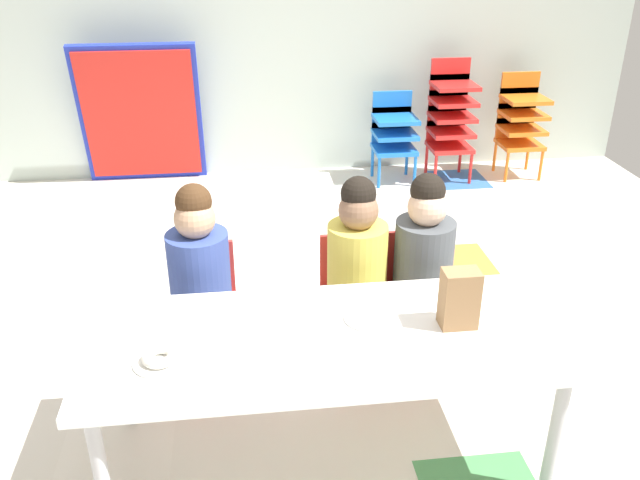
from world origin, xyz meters
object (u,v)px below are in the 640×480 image
object	(u,v)px
craft_table	(326,346)
donut_powdered_on_plate	(160,357)
seated_child_near_camera	(199,266)
paper_bag_brown	(459,299)
paper_plate_near_edge	(160,362)
seated_child_far_right	(423,254)
folded_activity_table	(141,115)
kid_chair_orange_stack	(521,119)
seated_child_middle_seat	(357,257)
kid_chair_blue_stack	(394,131)
kid_chair_red_stack	(451,113)
paper_plate_center_table	(368,318)

from	to	relation	value
craft_table	donut_powdered_on_plate	bearing A→B (deg)	-170.34
seated_child_near_camera	donut_powdered_on_plate	size ratio (longest dim) A/B	7.71
paper_bag_brown	paper_plate_near_edge	xyz separation A→B (m)	(-1.04, -0.10, -0.11)
seated_child_far_right	folded_activity_table	xyz separation A→B (m)	(-1.50, 2.52, -0.02)
folded_activity_table	kid_chair_orange_stack	bearing A→B (deg)	-3.27
seated_child_middle_seat	seated_child_far_right	xyz separation A→B (m)	(0.30, 0.00, 0.00)
craft_table	seated_child_middle_seat	size ratio (longest dim) A/B	1.84
kid_chair_blue_stack	seated_child_near_camera	bearing A→B (deg)	-120.37
kid_chair_blue_stack	folded_activity_table	bearing A→B (deg)	174.99
seated_child_middle_seat	folded_activity_table	distance (m)	2.80
kid_chair_red_stack	paper_bag_brown	xyz separation A→B (m)	(-0.88, -2.93, 0.15)
craft_table	seated_child_far_right	bearing A→B (deg)	48.59
paper_plate_center_table	kid_chair_red_stack	bearing A→B (deg)	67.33
craft_table	donut_powdered_on_plate	size ratio (longest dim) A/B	14.20
paper_bag_brown	paper_plate_center_table	size ratio (longest dim) A/B	1.22
seated_child_far_right	paper_plate_center_table	distance (m)	0.60
kid_chair_orange_stack	seated_child_near_camera	bearing A→B (deg)	-135.46
seated_child_far_right	kid_chair_red_stack	world-z (taller)	seated_child_far_right
kid_chair_orange_stack	paper_plate_near_edge	size ratio (longest dim) A/B	4.44
seated_child_far_right	seated_child_middle_seat	bearing A→B (deg)	180.00
donut_powdered_on_plate	paper_plate_near_edge	bearing A→B (deg)	0.00
paper_bag_brown	paper_plate_near_edge	distance (m)	1.05
craft_table	paper_bag_brown	bearing A→B (deg)	0.40
seated_child_far_right	kid_chair_blue_stack	xyz separation A→B (m)	(0.41, 2.36, -0.16)
seated_child_near_camera	kid_chair_orange_stack	world-z (taller)	seated_child_near_camera
craft_table	seated_child_far_right	distance (m)	0.77
seated_child_middle_seat	paper_plate_center_table	xyz separation A→B (m)	(-0.04, -0.49, 0.01)
folded_activity_table	paper_plate_center_table	bearing A→B (deg)	-68.94
kid_chair_red_stack	donut_powdered_on_plate	size ratio (longest dim) A/B	7.74
seated_child_middle_seat	kid_chair_orange_stack	world-z (taller)	seated_child_middle_seat
paper_bag_brown	donut_powdered_on_plate	distance (m)	1.05
seated_child_near_camera	paper_plate_near_edge	distance (m)	0.68
kid_chair_red_stack	seated_child_far_right	bearing A→B (deg)	-109.87
seated_child_near_camera	paper_plate_center_table	world-z (taller)	seated_child_near_camera
seated_child_near_camera	paper_plate_center_table	bearing A→B (deg)	-38.04
paper_plate_near_edge	donut_powdered_on_plate	distance (m)	0.02
folded_activity_table	donut_powdered_on_plate	distance (m)	3.22
craft_table	kid_chair_red_stack	distance (m)	3.23
seated_child_far_right	paper_bag_brown	bearing A→B (deg)	-92.98
kid_chair_red_stack	donut_powdered_on_plate	world-z (taller)	kid_chair_red_stack
seated_child_far_right	paper_plate_center_table	bearing A→B (deg)	-124.46
seated_child_far_right	paper_plate_center_table	xyz separation A→B (m)	(-0.34, -0.49, 0.01)
paper_plate_near_edge	paper_plate_center_table	bearing A→B (deg)	13.54
kid_chair_orange_stack	paper_bag_brown	distance (m)	3.27
seated_child_far_right	paper_plate_near_edge	world-z (taller)	seated_child_far_right
seated_child_middle_seat	kid_chair_blue_stack	xyz separation A→B (m)	(0.70, 2.36, -0.16)
craft_table	seated_child_near_camera	size ratio (longest dim) A/B	1.84
paper_bag_brown	paper_plate_near_edge	world-z (taller)	paper_bag_brown
paper_bag_brown	kid_chair_blue_stack	bearing A→B (deg)	81.47
paper_plate_center_table	donut_powdered_on_plate	size ratio (longest dim) A/B	1.51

